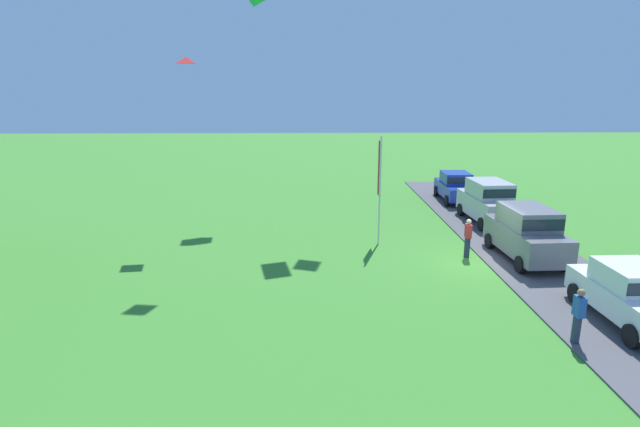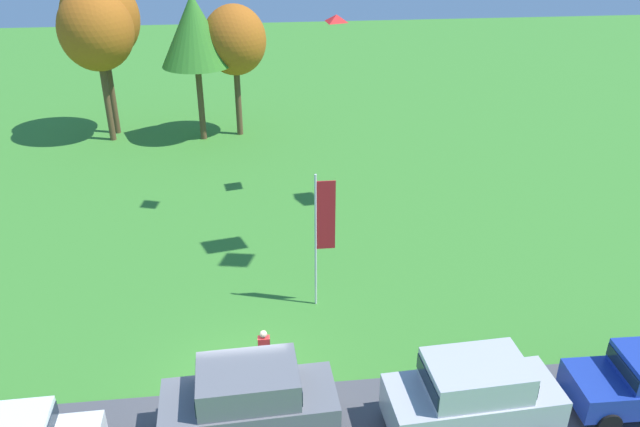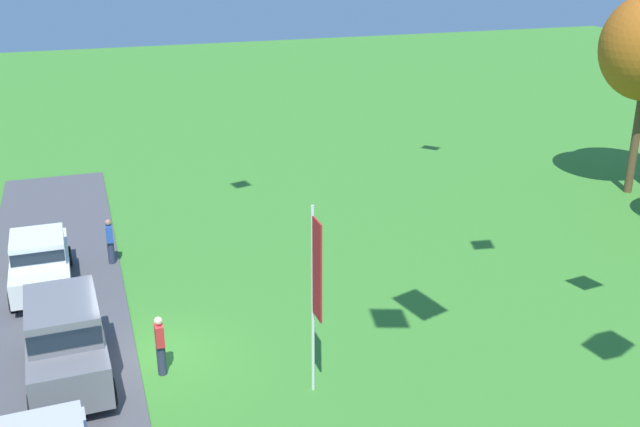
{
  "view_description": "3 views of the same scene",
  "coord_description": "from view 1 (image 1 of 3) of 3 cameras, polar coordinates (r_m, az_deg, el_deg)",
  "views": [
    {
      "loc": [
        -19.86,
        7.2,
        7.26
      ],
      "look_at": [
        0.17,
        6.75,
        2.12
      ],
      "focal_mm": 28.0,
      "sensor_mm": 36.0,
      "label": 1
    },
    {
      "loc": [
        0.61,
        -14.48,
        13.12
      ],
      "look_at": [
        2.76,
        4.17,
        3.52
      ],
      "focal_mm": 35.0,
      "sensor_mm": 36.0,
      "label": 2
    },
    {
      "loc": [
        18.25,
        -1.05,
        11.15
      ],
      "look_at": [
        -0.86,
        5.27,
        3.46
      ],
      "focal_mm": 42.0,
      "sensor_mm": 36.0,
      "label": 3
    }
  ],
  "objects": [
    {
      "name": "person_on_lawn",
      "position": [
        22.55,
        16.53,
        -2.68
      ],
      "size": [
        0.36,
        0.24,
        1.71
      ],
      "color": "#2D334C",
      "rests_on": "ground"
    },
    {
      "name": "car_sedan_far_end",
      "position": [
        33.19,
        15.24,
        3.07
      ],
      "size": [
        4.44,
        2.04,
        1.84
      ],
      "color": "#1E389E",
      "rests_on": "ground"
    },
    {
      "name": "car_sedan_mid_row",
      "position": [
        18.38,
        31.97,
        -7.69
      ],
      "size": [
        4.43,
        2.02,
        1.84
      ],
      "color": "white",
      "rests_on": "ground"
    },
    {
      "name": "car_suv_near_entrance",
      "position": [
        22.84,
        22.55,
        -1.89
      ],
      "size": [
        4.67,
        2.2,
        2.28
      ],
      "color": "slate",
      "rests_on": "ground"
    },
    {
      "name": "kite_diamond_trailing_tail",
      "position": [
        25.02,
        -15.05,
        16.58
      ],
      "size": [
        1.22,
        1.24,
        0.34
      ],
      "primitive_type": "pyramid",
      "rotation": [
        0.04,
        0.0,
        5.66
      ],
      "color": "red"
    },
    {
      "name": "pavement_strip",
      "position": [
        23.23,
        23.38,
        -4.99
      ],
      "size": [
        36.0,
        4.4,
        0.06
      ],
      "primitive_type": "cube",
      "color": "#4C4C51",
      "rests_on": "ground"
    },
    {
      "name": "person_watching_sky",
      "position": [
        16.31,
        27.4,
        -10.37
      ],
      "size": [
        0.36,
        0.24,
        1.71
      ],
      "color": "#2D334C",
      "rests_on": "ground"
    },
    {
      "name": "ground_plane",
      "position": [
        22.34,
        17.68,
        -5.29
      ],
      "size": [
        120.0,
        120.0,
        0.0
      ],
      "primitive_type": "plane",
      "color": "#3D842D"
    },
    {
      "name": "flag_banner",
      "position": [
        23.27,
        6.81,
        4.27
      ],
      "size": [
        0.71,
        0.08,
        5.08
      ],
      "color": "silver",
      "rests_on": "ground"
    },
    {
      "name": "car_suv_by_flagpole",
      "position": [
        28.34,
        18.7,
        1.46
      ],
      "size": [
        4.69,
        2.23,
        2.28
      ],
      "color": "#B7B7BC",
      "rests_on": "ground"
    }
  ]
}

